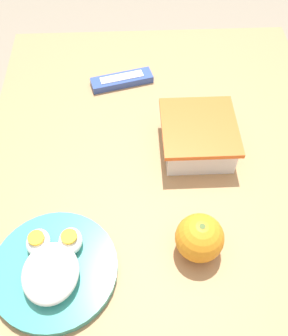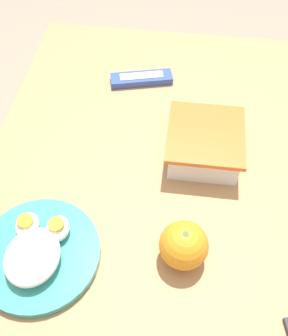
{
  "view_description": "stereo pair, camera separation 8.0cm",
  "coord_description": "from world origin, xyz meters",
  "px_view_note": "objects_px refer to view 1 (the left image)",
  "views": [
    {
      "loc": [
        0.47,
        -0.06,
        1.4
      ],
      "look_at": [
        0.0,
        -0.04,
        0.76
      ],
      "focal_mm": 42.0,
      "sensor_mm": 36.0,
      "label": 1
    },
    {
      "loc": [
        0.47,
        0.02,
        1.4
      ],
      "look_at": [
        0.0,
        -0.04,
        0.76
      ],
      "focal_mm": 42.0,
      "sensor_mm": 36.0,
      "label": 2
    }
  ],
  "objects_px": {
    "orange_fruit": "(200,238)",
    "rice_plate": "(53,268)",
    "food_container": "(197,138)",
    "candy_bar": "(122,80)"
  },
  "relations": [
    {
      "from": "candy_bar",
      "to": "food_container",
      "type": "bearing_deg",
      "value": 36.62
    },
    {
      "from": "orange_fruit",
      "to": "rice_plate",
      "type": "bearing_deg",
      "value": -82.43
    },
    {
      "from": "rice_plate",
      "to": "candy_bar",
      "type": "xyz_separation_m",
      "value": [
        -0.49,
        0.12,
        -0.01
      ]
    },
    {
      "from": "rice_plate",
      "to": "candy_bar",
      "type": "height_order",
      "value": "rice_plate"
    },
    {
      "from": "food_container",
      "to": "orange_fruit",
      "type": "bearing_deg",
      "value": -6.57
    },
    {
      "from": "food_container",
      "to": "orange_fruit",
      "type": "relative_size",
      "value": 1.91
    },
    {
      "from": "orange_fruit",
      "to": "rice_plate",
      "type": "height_order",
      "value": "orange_fruit"
    },
    {
      "from": "food_container",
      "to": "rice_plate",
      "type": "xyz_separation_m",
      "value": [
        0.28,
        -0.28,
        -0.01
      ]
    },
    {
      "from": "orange_fruit",
      "to": "rice_plate",
      "type": "relative_size",
      "value": 0.39
    },
    {
      "from": "food_container",
      "to": "orange_fruit",
      "type": "height_order",
      "value": "orange_fruit"
    }
  ]
}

